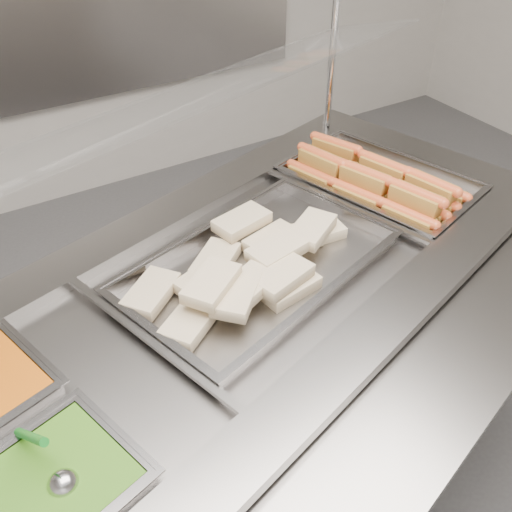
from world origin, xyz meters
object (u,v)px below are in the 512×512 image
sneeze_guard (171,109)px  serving_spoon (58,476)px  steam_counter (245,389)px  pan_wraps (259,269)px  pan_hotdogs (378,189)px

sneeze_guard → serving_spoon: sneeze_guard is taller
steam_counter → pan_wraps: size_ratio=2.66×
steam_counter → serving_spoon: bearing=-150.1°
pan_hotdogs → sneeze_guard: bearing=176.9°
pan_wraps → pan_hotdogs: bearing=16.2°
steam_counter → pan_hotdogs: pan_hotdogs is taller
serving_spoon → sneeze_guard: bearing=47.1°
pan_hotdogs → serving_spoon: 1.31m
pan_hotdogs → pan_wraps: bearing=-163.8°
steam_counter → pan_hotdogs: bearing=16.2°
sneeze_guard → serving_spoon: 0.84m
sneeze_guard → pan_wraps: size_ratio=2.18×
pan_wraps → steam_counter: bearing=-163.8°
sneeze_guard → pan_wraps: 0.47m
steam_counter → pan_wraps: pan_wraps is taller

